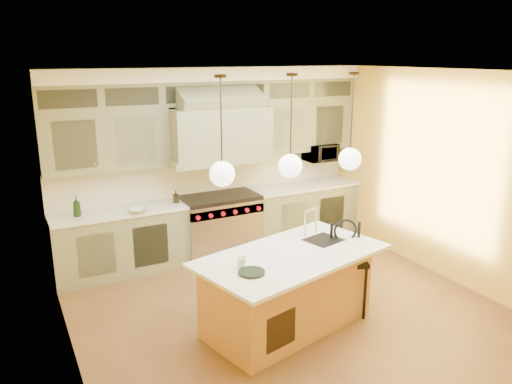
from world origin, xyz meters
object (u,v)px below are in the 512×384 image
kitchen_island (288,288)px  range (220,224)px  counter_stool (347,262)px  microwave (320,152)px

kitchen_island → range: bearing=71.9°
kitchen_island → counter_stool: kitchen_island is taller
range → counter_stool: (0.61, -2.44, 0.18)m
kitchen_island → microwave: 3.43m
range → kitchen_island: size_ratio=0.50×
kitchen_island → counter_stool: (0.80, -0.05, 0.19)m
kitchen_island → counter_stool: size_ratio=2.05×
microwave → range: bearing=-176.9°
counter_stool → microwave: (1.34, 2.55, 0.79)m
range → counter_stool: bearing=-75.9°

